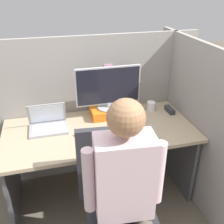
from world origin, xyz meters
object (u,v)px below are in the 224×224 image
at_px(paper_box, 109,112).
at_px(stapler, 170,110).
at_px(office_chair, 117,204).
at_px(coffee_mug, 151,106).
at_px(laptop, 48,124).
at_px(carrot_toy, 101,146).
at_px(person, 127,191).
at_px(monitor, 108,88).

distance_m(paper_box, stapler, 0.58).
distance_m(office_chair, coffee_mug, 1.07).
bearing_deg(laptop, carrot_toy, -47.57).
distance_m(paper_box, laptop, 0.56).
bearing_deg(person, coffee_mug, 61.17).
bearing_deg(paper_box, person, -98.01).
xyz_separation_m(monitor, carrot_toy, (-0.19, -0.50, -0.25)).
bearing_deg(person, office_chair, 95.27).
bearing_deg(carrot_toy, stapler, 29.02).
distance_m(monitor, laptop, 0.61).
relative_size(monitor, laptop, 1.87).
xyz_separation_m(monitor, person, (-0.14, -1.02, -0.22)).
xyz_separation_m(paper_box, monitor, (-0.00, 0.00, 0.24)).
bearing_deg(coffee_mug, person, -118.83).
xyz_separation_m(carrot_toy, person, (0.04, -0.52, 0.03)).
height_order(stapler, carrot_toy, carrot_toy).
height_order(laptop, carrot_toy, laptop).
distance_m(monitor, person, 1.06).
distance_m(monitor, office_chair, 1.00).
height_order(person, coffee_mug, person).
distance_m(paper_box, monitor, 0.24).
xyz_separation_m(paper_box, carrot_toy, (-0.19, -0.50, -0.02)).
distance_m(paper_box, person, 1.03).
relative_size(stapler, coffee_mug, 1.59).
bearing_deg(stapler, office_chair, -133.04).
bearing_deg(office_chair, paper_box, 79.67).
bearing_deg(monitor, person, -97.99).
xyz_separation_m(person, coffee_mug, (0.56, 1.02, -0.01)).
bearing_deg(office_chair, laptop, 117.24).
distance_m(carrot_toy, office_chair, 0.43).
height_order(carrot_toy, office_chair, office_chair).
bearing_deg(laptop, person, -66.08).
relative_size(paper_box, stapler, 2.32).
distance_m(carrot_toy, coffee_mug, 0.78).
distance_m(monitor, coffee_mug, 0.48).
relative_size(paper_box, person, 0.24).
relative_size(monitor, stapler, 4.15).
bearing_deg(stapler, laptop, -178.63).
relative_size(stapler, office_chair, 0.14).
height_order(laptop, stapler, laptop).
bearing_deg(paper_box, monitor, 90.00).
height_order(paper_box, stapler, paper_box).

